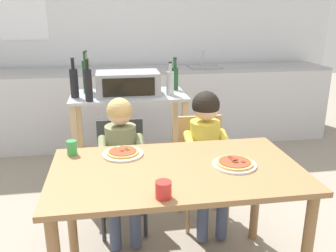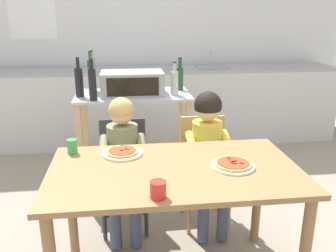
{
  "view_description": "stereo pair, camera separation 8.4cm",
  "coord_description": "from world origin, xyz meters",
  "px_view_note": "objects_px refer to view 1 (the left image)",
  "views": [
    {
      "loc": [
        -0.34,
        -1.81,
        1.59
      ],
      "look_at": [
        0.0,
        0.3,
        0.91
      ],
      "focal_mm": 38.72,
      "sensor_mm": 36.0,
      "label": 1
    },
    {
      "loc": [
        -0.26,
        -1.83,
        1.59
      ],
      "look_at": [
        0.0,
        0.3,
        0.91
      ],
      "focal_mm": 38.72,
      "sensor_mm": 36.0,
      "label": 2
    }
  ],
  "objects_px": {
    "toaster_oven": "(128,83)",
    "dining_chair_right": "(202,162)",
    "drinking_cup_green": "(72,148)",
    "bottle_squat_spirits": "(87,74)",
    "pizza_plate_white": "(234,164)",
    "bottle_tall_green_wine": "(74,82)",
    "dining_chair_left": "(122,167)",
    "child_in_yellow_shirt": "(207,143)",
    "bottle_brown_beer": "(86,76)",
    "bottle_dark_olive_oil": "(88,84)",
    "dining_table": "(176,185)",
    "kitchen_island_cart": "(129,126)",
    "bottle_clear_vinegar": "(175,77)",
    "pizza_plate_cream": "(123,153)",
    "bottle_slim_sauce": "(170,82)",
    "drinking_cup_red": "(163,190)",
    "child_in_olive_shirt": "(122,153)"
  },
  "relations": [
    {
      "from": "kitchen_island_cart",
      "to": "bottle_tall_green_wine",
      "type": "height_order",
      "value": "bottle_tall_green_wine"
    },
    {
      "from": "dining_table",
      "to": "pizza_plate_cream",
      "type": "distance_m",
      "value": 0.39
    },
    {
      "from": "drinking_cup_red",
      "to": "bottle_slim_sauce",
      "type": "bearing_deg",
      "value": 79.34
    },
    {
      "from": "bottle_brown_beer",
      "to": "pizza_plate_cream",
      "type": "height_order",
      "value": "bottle_brown_beer"
    },
    {
      "from": "bottle_dark_olive_oil",
      "to": "drinking_cup_green",
      "type": "relative_size",
      "value": 3.86
    },
    {
      "from": "bottle_tall_green_wine",
      "to": "dining_chair_left",
      "type": "bearing_deg",
      "value": -59.74
    },
    {
      "from": "kitchen_island_cart",
      "to": "pizza_plate_white",
      "type": "height_order",
      "value": "kitchen_island_cart"
    },
    {
      "from": "bottle_dark_olive_oil",
      "to": "drinking_cup_green",
      "type": "distance_m",
      "value": 0.87
    },
    {
      "from": "pizza_plate_white",
      "to": "bottle_dark_olive_oil",
      "type": "bearing_deg",
      "value": 126.14
    },
    {
      "from": "dining_chair_left",
      "to": "child_in_yellow_shirt",
      "type": "bearing_deg",
      "value": -10.77
    },
    {
      "from": "bottle_dark_olive_oil",
      "to": "child_in_olive_shirt",
      "type": "distance_m",
      "value": 0.73
    },
    {
      "from": "toaster_oven",
      "to": "bottle_slim_sauce",
      "type": "xyz_separation_m",
      "value": [
        0.36,
        -0.07,
        0.01
      ]
    },
    {
      "from": "bottle_brown_beer",
      "to": "child_in_olive_shirt",
      "type": "distance_m",
      "value": 1.0
    },
    {
      "from": "toaster_oven",
      "to": "dining_chair_right",
      "type": "relative_size",
      "value": 0.67
    },
    {
      "from": "bottle_brown_beer",
      "to": "dining_chair_right",
      "type": "bearing_deg",
      "value": -40.61
    },
    {
      "from": "pizza_plate_cream",
      "to": "drinking_cup_red",
      "type": "height_order",
      "value": "drinking_cup_red"
    },
    {
      "from": "bottle_brown_beer",
      "to": "kitchen_island_cart",
      "type": "bearing_deg",
      "value": -13.98
    },
    {
      "from": "kitchen_island_cart",
      "to": "bottle_tall_green_wine",
      "type": "xyz_separation_m",
      "value": [
        -0.46,
        -0.06,
        0.43
      ]
    },
    {
      "from": "toaster_oven",
      "to": "bottle_clear_vinegar",
      "type": "relative_size",
      "value": 1.81
    },
    {
      "from": "drinking_cup_red",
      "to": "dining_chair_left",
      "type": "bearing_deg",
      "value": 99.38
    },
    {
      "from": "child_in_olive_shirt",
      "to": "drinking_cup_red",
      "type": "xyz_separation_m",
      "value": [
        0.17,
        -0.88,
        0.16
      ]
    },
    {
      "from": "dining_chair_right",
      "to": "child_in_olive_shirt",
      "type": "distance_m",
      "value": 0.65
    },
    {
      "from": "pizza_plate_cream",
      "to": "pizza_plate_white",
      "type": "height_order",
      "value": "same"
    },
    {
      "from": "toaster_oven",
      "to": "drinking_cup_green",
      "type": "height_order",
      "value": "toaster_oven"
    },
    {
      "from": "child_in_yellow_shirt",
      "to": "drinking_cup_green",
      "type": "distance_m",
      "value": 0.97
    },
    {
      "from": "toaster_oven",
      "to": "bottle_tall_green_wine",
      "type": "distance_m",
      "value": 0.45
    },
    {
      "from": "drinking_cup_green",
      "to": "bottle_clear_vinegar",
      "type": "bearing_deg",
      "value": 54.31
    },
    {
      "from": "bottle_dark_olive_oil",
      "to": "kitchen_island_cart",
      "type": "bearing_deg",
      "value": 33.15
    },
    {
      "from": "toaster_oven",
      "to": "bottle_slim_sauce",
      "type": "height_order",
      "value": "bottle_slim_sauce"
    },
    {
      "from": "bottle_dark_olive_oil",
      "to": "pizza_plate_white",
      "type": "xyz_separation_m",
      "value": [
        0.84,
        -1.16,
        -0.25
      ]
    },
    {
      "from": "bottle_tall_green_wine",
      "to": "drinking_cup_red",
      "type": "height_order",
      "value": "bottle_tall_green_wine"
    },
    {
      "from": "dining_chair_right",
      "to": "child_in_olive_shirt",
      "type": "bearing_deg",
      "value": -168.45
    },
    {
      "from": "bottle_squat_spirits",
      "to": "dining_chair_right",
      "type": "distance_m",
      "value": 1.34
    },
    {
      "from": "dining_table",
      "to": "drinking_cup_red",
      "type": "relative_size",
      "value": 16.93
    },
    {
      "from": "bottle_dark_olive_oil",
      "to": "dining_table",
      "type": "distance_m",
      "value": 1.3
    },
    {
      "from": "dining_chair_left",
      "to": "pizza_plate_cream",
      "type": "xyz_separation_m",
      "value": [
        0.0,
        -0.44,
        0.29
      ]
    },
    {
      "from": "dining_chair_left",
      "to": "bottle_slim_sauce",
      "type": "bearing_deg",
      "value": 51.03
    },
    {
      "from": "dining_table",
      "to": "drinking_cup_green",
      "type": "distance_m",
      "value": 0.67
    },
    {
      "from": "dining_chair_left",
      "to": "child_in_olive_shirt",
      "type": "distance_m",
      "value": 0.2
    },
    {
      "from": "bottle_clear_vinegar",
      "to": "pizza_plate_cream",
      "type": "height_order",
      "value": "bottle_clear_vinegar"
    },
    {
      "from": "bottle_squat_spirits",
      "to": "pizza_plate_white",
      "type": "distance_m",
      "value": 1.8
    },
    {
      "from": "bottle_brown_beer",
      "to": "pizza_plate_white",
      "type": "relative_size",
      "value": 1.51
    },
    {
      "from": "bottle_slim_sauce",
      "to": "toaster_oven",
      "type": "bearing_deg",
      "value": 169.43
    },
    {
      "from": "child_in_yellow_shirt",
      "to": "bottle_brown_beer",
      "type": "bearing_deg",
      "value": 135.23
    },
    {
      "from": "dining_chair_left",
      "to": "drinking_cup_green",
      "type": "height_order",
      "value": "drinking_cup_green"
    },
    {
      "from": "child_in_yellow_shirt",
      "to": "child_in_olive_shirt",
      "type": "bearing_deg",
      "value": -179.3
    },
    {
      "from": "bottle_tall_green_wine",
      "to": "pizza_plate_cream",
      "type": "relative_size",
      "value": 1.36
    },
    {
      "from": "dining_table",
      "to": "dining_chair_left",
      "type": "relative_size",
      "value": 1.72
    },
    {
      "from": "dining_chair_left",
      "to": "pizza_plate_white",
      "type": "height_order",
      "value": "dining_chair_left"
    },
    {
      "from": "dining_chair_left",
      "to": "bottle_dark_olive_oil",
      "type": "bearing_deg",
      "value": 116.99
    }
  ]
}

